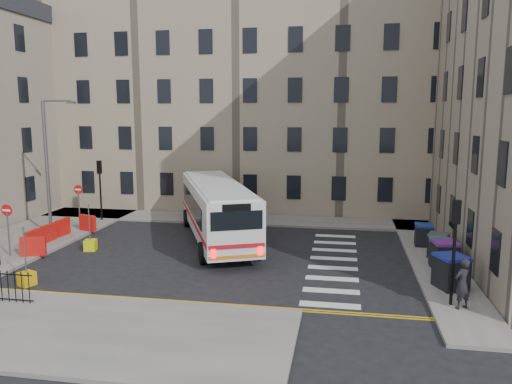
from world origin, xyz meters
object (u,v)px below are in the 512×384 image
(wheelie_bin_d, at_px, (438,245))
(wheelie_bin_a, at_px, (451,272))
(wheelie_bin_c, at_px, (438,250))
(wheelie_bin_e, at_px, (424,235))
(bus, at_px, (217,208))
(wheelie_bin_b, at_px, (444,255))
(pedestrian, at_px, (463,284))
(streetlamp, at_px, (47,166))
(bollard_yellow, at_px, (90,245))
(bollard_chevron, at_px, (27,279))

(wheelie_bin_d, bearing_deg, wheelie_bin_a, -73.93)
(wheelie_bin_c, distance_m, wheelie_bin_e, 3.17)
(bus, xyz_separation_m, wheelie_bin_b, (12.04, -3.95, -1.09))
(wheelie_bin_d, height_order, pedestrian, pedestrian)
(streetlamp, bearing_deg, wheelie_bin_c, -4.70)
(pedestrian, bearing_deg, bollard_yellow, -49.14)
(streetlamp, distance_m, wheelie_bin_b, 22.64)
(wheelie_bin_a, bearing_deg, wheelie_bin_b, 63.15)
(streetlamp, height_order, bollard_chevron, streetlamp)
(wheelie_bin_b, xyz_separation_m, wheelie_bin_d, (0.12, 2.25, -0.09))
(streetlamp, relative_size, wheelie_bin_c, 6.70)
(bus, distance_m, bollard_yellow, 7.29)
(streetlamp, xyz_separation_m, wheelie_bin_a, (21.95, -5.56, -3.47))
(streetlamp, bearing_deg, wheelie_bin_a, -14.20)
(wheelie_bin_e, xyz_separation_m, bollard_yellow, (-18.03, -3.71, -0.46))
(wheelie_bin_d, bearing_deg, bollard_chevron, -138.51)
(wheelie_bin_b, distance_m, wheelie_bin_e, 4.36)
(wheelie_bin_c, bearing_deg, streetlamp, -176.72)
(bus, bearing_deg, wheelie_bin_a, -52.04)
(wheelie_bin_a, height_order, pedestrian, pedestrian)
(wheelie_bin_a, bearing_deg, streetlamp, 143.62)
(wheelie_bin_e, bearing_deg, wheelie_bin_b, -82.33)
(wheelie_bin_e, height_order, bollard_yellow, wheelie_bin_e)
(streetlamp, distance_m, bollard_chevron, 9.76)
(streetlamp, relative_size, bollard_chevron, 13.57)
(wheelie_bin_b, xyz_separation_m, bollard_chevron, (-18.30, -5.00, -0.55))
(wheelie_bin_c, relative_size, wheelie_bin_e, 1.01)
(bus, xyz_separation_m, wheelie_bin_c, (11.99, -2.77, -1.18))
(bollard_chevron, bearing_deg, wheelie_bin_d, 21.48)
(wheelie_bin_c, bearing_deg, bus, 174.98)
(wheelie_bin_e, distance_m, pedestrian, 9.17)
(streetlamp, distance_m, wheelie_bin_a, 22.91)
(streetlamp, height_order, wheelie_bin_b, streetlamp)
(wheelie_bin_b, height_order, wheelie_bin_d, wheelie_bin_b)
(wheelie_bin_d, relative_size, bollard_chevron, 2.27)
(wheelie_bin_b, relative_size, wheelie_bin_c, 1.14)
(wheelie_bin_a, height_order, wheelie_bin_b, wheelie_bin_a)
(wheelie_bin_a, distance_m, wheelie_bin_c, 3.74)
(pedestrian, relative_size, bollard_chevron, 3.25)
(wheelie_bin_c, xyz_separation_m, wheelie_bin_d, (0.18, 1.07, 0.00))
(wheelie_bin_c, height_order, bollard_chevron, wheelie_bin_c)
(bollard_chevron, bearing_deg, bollard_yellow, 90.26)
(wheelie_bin_b, bearing_deg, streetlamp, 164.60)
(bus, xyz_separation_m, pedestrian, (11.79, -8.77, -0.82))
(bollard_chevron, bearing_deg, wheelie_bin_b, 15.27)
(wheelie_bin_a, bearing_deg, bus, 129.01)
(wheelie_bin_c, bearing_deg, wheelie_bin_e, 102.37)
(streetlamp, height_order, bollard_yellow, streetlamp)
(wheelie_bin_b, distance_m, bollard_chevron, 18.98)
(wheelie_bin_c, relative_size, bollard_yellow, 2.02)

